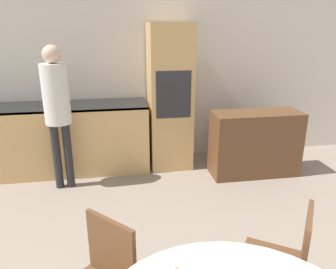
{
  "coord_description": "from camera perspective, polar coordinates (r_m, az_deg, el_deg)",
  "views": [
    {
      "loc": [
        -0.39,
        0.24,
        1.91
      ],
      "look_at": [
        0.01,
        2.68,
        1.07
      ],
      "focal_mm": 35.0,
      "sensor_mm": 36.0,
      "label": 1
    }
  ],
  "objects": [
    {
      "name": "wall_back",
      "position": [
        4.68,
        -4.64,
        11.13
      ],
      "size": [
        6.61,
        0.05,
        2.6
      ],
      "color": "silver",
      "rests_on": "ground_plane"
    },
    {
      "name": "kitchen_counter",
      "position": [
        4.59,
        -19.28,
        -0.64
      ],
      "size": [
        2.48,
        0.6,
        0.92
      ],
      "color": "tan",
      "rests_on": "ground_plane"
    },
    {
      "name": "oven_unit",
      "position": [
        4.45,
        0.29,
        6.46
      ],
      "size": [
        0.56,
        0.59,
        1.93
      ],
      "color": "tan",
      "rests_on": "ground_plane"
    },
    {
      "name": "sideboard",
      "position": [
        4.44,
        14.88,
        -1.52
      ],
      "size": [
        1.14,
        0.45,
        0.85
      ],
      "color": "brown",
      "rests_on": "ground_plane"
    },
    {
      "name": "chair_far_right",
      "position": [
        2.36,
        19.84,
        -19.9
      ],
      "size": [
        0.56,
        0.56,
        0.84
      ],
      "rotation": [
        0.0,
        0.0,
        4.11
      ],
      "color": "brown",
      "rests_on": "ground_plane"
    },
    {
      "name": "person_standing",
      "position": [
        3.94,
        -18.82,
        5.37
      ],
      "size": [
        0.3,
        0.3,
        1.7
      ],
      "color": "#262628",
      "rests_on": "ground_plane"
    }
  ]
}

